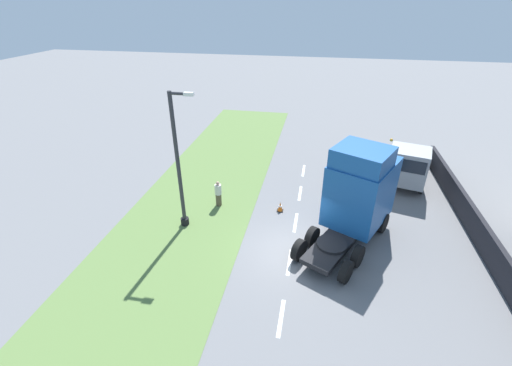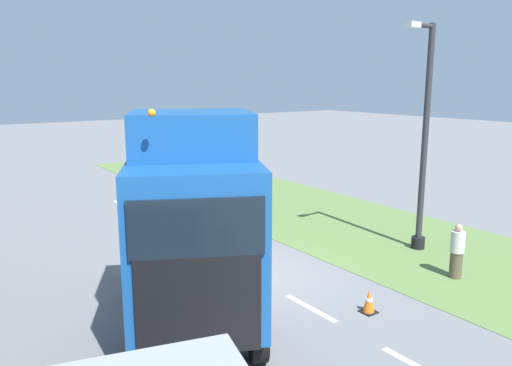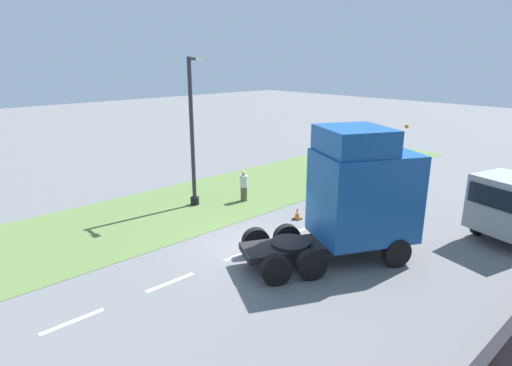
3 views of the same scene
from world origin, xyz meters
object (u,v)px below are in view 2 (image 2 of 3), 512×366
at_px(lorry_cab, 194,231).
at_px(lamp_post, 423,153).
at_px(traffic_cone_lead, 369,301).
at_px(pedestrian, 457,252).

relative_size(lorry_cab, lamp_post, 0.90).
relative_size(lamp_post, traffic_cone_lead, 12.39).
height_order(lamp_post, pedestrian, lamp_post).
height_order(pedestrian, traffic_cone_lead, pedestrian).
distance_m(lorry_cab, traffic_cone_lead, 4.68).
bearing_deg(lamp_post, pedestrian, 61.40).
distance_m(lamp_post, pedestrian, 3.50).
bearing_deg(pedestrian, traffic_cone_lead, 1.01).
relative_size(lorry_cab, traffic_cone_lead, 11.17).
height_order(lorry_cab, traffic_cone_lead, lorry_cab).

